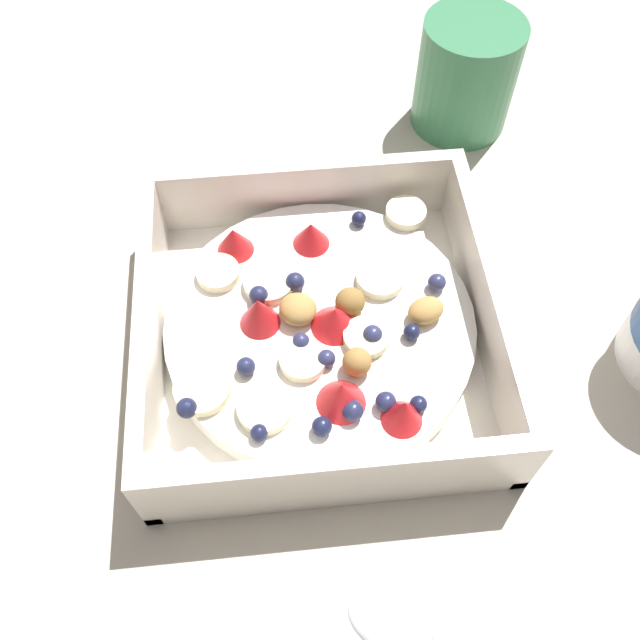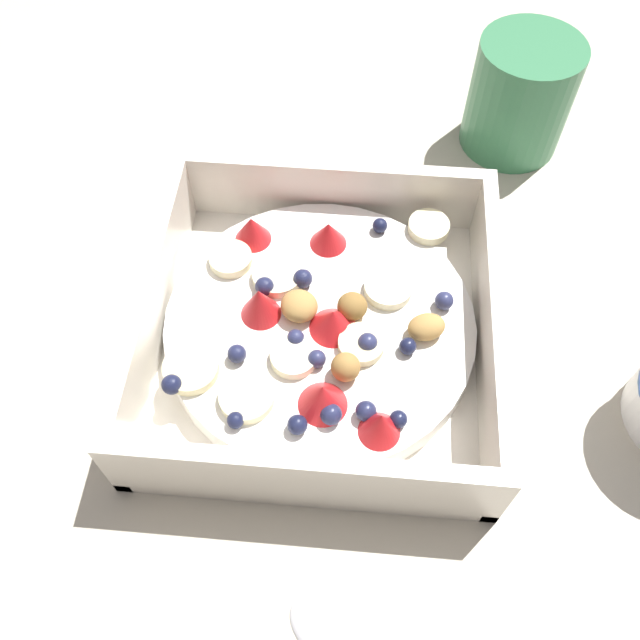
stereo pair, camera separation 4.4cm
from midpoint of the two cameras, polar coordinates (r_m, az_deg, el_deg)
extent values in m
plane|color=beige|center=(0.45, 0.83, -4.06)|extent=(2.40, 2.40, 0.00)
cube|color=white|center=(0.46, 2.72, -1.91)|extent=(0.23, 0.23, 0.01)
cube|color=white|center=(0.45, -11.02, 0.82)|extent=(0.23, 0.01, 0.06)
cube|color=white|center=(0.45, 16.71, -1.14)|extent=(0.23, 0.01, 0.06)
cube|color=white|center=(0.50, 3.58, 10.21)|extent=(0.01, 0.21, 0.06)
cube|color=white|center=(0.39, 1.91, -13.65)|extent=(0.01, 0.21, 0.06)
cylinder|color=white|center=(0.44, 2.80, -0.92)|extent=(0.20, 0.20, 0.02)
cylinder|color=#F4EAB7|center=(0.49, 11.68, 7.50)|extent=(0.04, 0.04, 0.01)
cylinder|color=beige|center=(0.42, -7.89, -4.33)|extent=(0.05, 0.05, 0.01)
cylinder|color=beige|center=(0.42, 6.41, -2.40)|extent=(0.04, 0.04, 0.01)
cylinder|color=#F7EFC6|center=(0.45, 8.52, 2.47)|extent=(0.05, 0.05, 0.01)
cylinder|color=#F4EAB7|center=(0.46, -4.85, 4.93)|extent=(0.04, 0.04, 0.01)
cylinder|color=#F7EFC6|center=(0.45, -0.86, 3.56)|extent=(0.05, 0.05, 0.01)
cylinder|color=#F4EAB7|center=(0.41, -3.13, -6.74)|extent=(0.05, 0.05, 0.01)
cylinder|color=#F7EFC6|center=(0.42, 1.07, -3.35)|extent=(0.04, 0.04, 0.01)
cone|color=red|center=(0.40, 3.39, -6.66)|extent=(0.04, 0.04, 0.02)
cone|color=red|center=(0.39, 8.29, -8.90)|extent=(0.03, 0.03, 0.02)
cone|color=red|center=(0.43, -2.20, 1.25)|extent=(0.03, 0.03, 0.03)
cone|color=red|center=(0.47, -3.08, 7.45)|extent=(0.03, 0.03, 0.02)
cone|color=red|center=(0.43, 4.04, -0.24)|extent=(0.03, 0.03, 0.02)
cone|color=red|center=(0.47, 3.39, 7.04)|extent=(0.03, 0.03, 0.02)
sphere|color=#191E3D|center=(0.48, 7.67, 7.69)|extent=(0.01, 0.01, 0.01)
sphere|color=#191E3D|center=(0.40, 9.72, -8.47)|extent=(0.01, 0.01, 0.01)
sphere|color=#23284C|center=(0.40, 4.10, -8.18)|extent=(0.01, 0.01, 0.01)
sphere|color=#191E3D|center=(0.39, 1.27, -9.06)|extent=(0.01, 0.01, 0.01)
sphere|color=#191E3D|center=(0.41, -9.42, -5.62)|extent=(0.01, 0.01, 0.01)
sphere|color=#191E3D|center=(0.40, -4.00, -8.66)|extent=(0.01, 0.01, 0.01)
sphere|color=#23284C|center=(0.40, 7.02, -7.88)|extent=(0.01, 0.01, 0.01)
sphere|color=#23284C|center=(0.44, -1.89, 2.63)|extent=(0.01, 0.01, 0.01)
sphere|color=#191E3D|center=(0.42, 10.31, -2.70)|extent=(0.01, 0.01, 0.01)
sphere|color=navy|center=(0.45, 13.14, 1.38)|extent=(0.01, 0.01, 0.01)
sphere|color=navy|center=(0.41, 2.73, -3.52)|extent=(0.01, 0.01, 0.01)
sphere|color=navy|center=(0.42, 0.65, -1.92)|extent=(0.01, 0.01, 0.01)
sphere|color=#23284C|center=(0.45, 0.71, 3.34)|extent=(0.01, 0.01, 0.01)
sphere|color=#23284C|center=(0.42, -4.05, -3.09)|extent=(0.01, 0.01, 0.01)
sphere|color=navy|center=(0.42, 6.99, -1.68)|extent=(0.01, 0.01, 0.01)
ellipsoid|color=tan|center=(0.43, 1.08, 0.96)|extent=(0.03, 0.03, 0.02)
ellipsoid|color=olive|center=(0.43, 5.61, 0.94)|extent=(0.02, 0.02, 0.02)
ellipsoid|color=#AD7F42|center=(0.41, 5.21, -4.21)|extent=(0.02, 0.02, 0.02)
ellipsoid|color=tan|center=(0.43, 11.79, -0.80)|extent=(0.03, 0.03, 0.01)
ellipsoid|color=silver|center=(0.40, 4.25, -24.66)|extent=(0.05, 0.06, 0.01)
cylinder|color=#3D8456|center=(0.59, 18.61, 17.27)|extent=(0.08, 0.08, 0.09)
torus|color=#3D8456|center=(0.62, 18.38, 19.98)|extent=(0.05, 0.01, 0.05)
camera|label=1|loc=(0.02, -87.13, 4.45)|focal=38.09mm
camera|label=2|loc=(0.02, 92.87, -4.45)|focal=38.09mm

